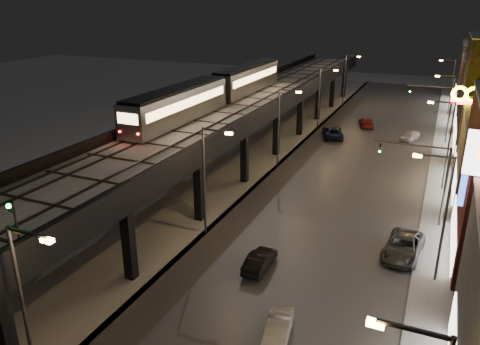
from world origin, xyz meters
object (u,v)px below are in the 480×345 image
(car_mid_silver, at_px, (333,132))
(car_near_white, at_px, (260,261))
(car_mid_dark, at_px, (366,122))
(car_onc_red, at_px, (410,136))
(rail_signal, at_px, (13,217))
(car_onc_dark, at_px, (403,247))
(subway_train, at_px, (217,89))
(car_onc_silver, at_px, (278,330))

(car_mid_silver, bearing_deg, car_near_white, 76.38)
(car_mid_dark, xyz_separation_m, car_onc_red, (6.70, -5.31, 0.00))
(car_near_white, distance_m, car_onc_red, 38.97)
(rail_signal, distance_m, car_onc_dark, 26.53)
(subway_train, height_order, car_onc_silver, subway_train)
(rail_signal, xyz_separation_m, car_near_white, (7.52, 13.14, -7.86))
(car_onc_silver, bearing_deg, car_near_white, 110.06)
(subway_train, bearing_deg, car_mid_dark, 56.87)
(car_onc_silver, bearing_deg, rail_signal, -158.21)
(car_mid_dark, distance_m, car_onc_silver, 50.26)
(subway_train, relative_size, car_near_white, 8.84)
(rail_signal, relative_size, car_onc_dark, 0.49)
(rail_signal, height_order, car_near_white, rail_signal)
(rail_signal, xyz_separation_m, car_onc_dark, (16.71, 19.09, -7.75))
(rail_signal, distance_m, car_near_white, 17.06)
(subway_train, height_order, rail_signal, subway_train)
(subway_train, bearing_deg, car_onc_dark, -34.54)
(car_mid_silver, relative_size, car_mid_dark, 1.19)
(subway_train, height_order, car_mid_dark, subway_train)
(car_near_white, xyz_separation_m, car_onc_dark, (9.18, 5.95, 0.11))
(car_near_white, relative_size, car_onc_red, 0.99)
(car_onc_red, bearing_deg, subway_train, -124.06)
(rail_signal, relative_size, car_near_white, 0.68)
(car_onc_dark, xyz_separation_m, car_onc_red, (-2.19, 32.40, -0.08))
(subway_train, relative_size, car_onc_dark, 6.41)
(car_mid_dark, distance_m, car_onc_dark, 38.73)
(car_mid_dark, xyz_separation_m, car_onc_dark, (8.88, -37.70, 0.08))
(subway_train, distance_m, car_onc_red, 27.71)
(rail_signal, bearing_deg, car_mid_dark, 82.15)
(subway_train, relative_size, rail_signal, 13.04)
(car_near_white, relative_size, car_onc_dark, 0.72)
(car_onc_dark, height_order, car_onc_red, car_onc_dark)
(rail_signal, height_order, car_onc_silver, rail_signal)
(car_onc_dark, distance_m, car_onc_red, 32.47)
(subway_train, xyz_separation_m, car_onc_silver, (17.54, -28.36, -7.68))
(subway_train, xyz_separation_m, car_mid_dark, (14.23, 21.80, -7.62))
(rail_signal, relative_size, car_onc_red, 0.67)
(subway_train, relative_size, car_mid_dark, 7.50)
(subway_train, bearing_deg, car_mid_silver, 51.74)
(car_mid_dark, bearing_deg, car_mid_silver, 52.41)
(car_onc_dark, bearing_deg, subway_train, 151.09)
(car_mid_silver, height_order, car_mid_dark, car_mid_silver)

